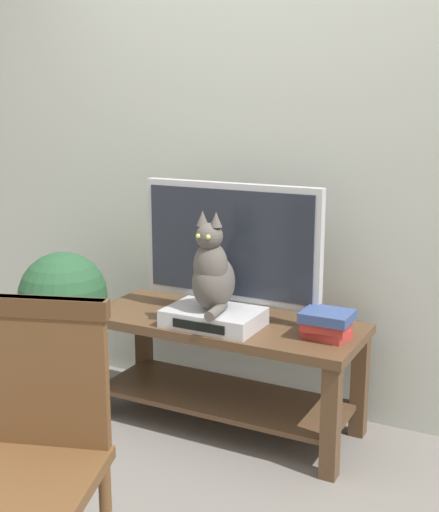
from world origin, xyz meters
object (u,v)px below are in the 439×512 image
tv_stand (224,352)px  potted_plant (64,309)px  book_stack (327,323)px  tv (231,247)px  media_box (214,317)px  wooden_chair (31,439)px  cat (212,273)px

tv_stand → potted_plant: size_ratio=1.62×
potted_plant → book_stack: bearing=4.4°
tv → media_box: tv is taller
media_box → tv: bearing=89.2°
media_box → wooden_chair: size_ratio=0.44×
tv → book_stack: 0.58m
wooden_chair → potted_plant: bearing=126.3°
media_box → book_stack: 0.51m
wooden_chair → tv_stand: bearing=90.7°
cat → book_stack: bearing=10.2°
tv → wooden_chair: (0.01, -1.36, -0.32)m
tv_stand → tv: (0.00, 0.06, 0.49)m
tv → wooden_chair: tv is taller
tv_stand → media_box: bearing=-91.3°
tv_stand → cat: 0.43m
potted_plant → tv: bearing=12.9°
tv_stand → potted_plant: (-0.84, -0.13, 0.12)m
tv → wooden_chair: 1.40m
tv → wooden_chair: size_ratio=0.92×
book_stack → potted_plant: potted_plant is taller
book_stack → potted_plant: 1.35m
tv_stand → wooden_chair: 1.31m
tv → potted_plant: bearing=-167.1°
book_stack → cat: bearing=-169.8°
tv → book_stack: bearing=-10.2°
tv → cat: tv is taller
media_box → wooden_chair: wooden_chair is taller
book_stack → potted_plant: (-1.35, -0.10, -0.10)m
tv → book_stack: size_ratio=4.24×
wooden_chair → potted_plant: (-0.86, 1.17, -0.05)m
tv_stand → media_box: size_ratio=3.04×
tv → media_box: size_ratio=2.08×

